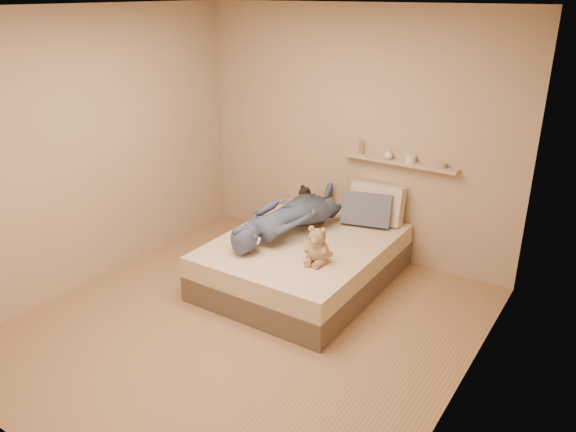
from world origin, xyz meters
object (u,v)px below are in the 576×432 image
Objects in this scene: teddy_bear at (317,248)px; pillow_grey at (367,209)px; wall_shelf at (399,162)px; game_console at (252,240)px; bed at (304,261)px; pillow_cream at (377,203)px; dark_plush at (305,201)px; person at (292,215)px.

pillow_grey is (-0.01, 1.02, 0.03)m from teddy_bear.
wall_shelf is (0.21, 1.24, 0.51)m from teddy_bear.
game_console is 1.71m from wall_shelf.
pillow_cream is (0.38, 0.83, 0.43)m from bed.
bed is at bearing 135.92° from teddy_bear.
bed is at bearing -115.56° from pillow_grey.
teddy_bear is (0.58, 0.19, -0.00)m from game_console.
pillow_cream reaches higher than dark_plush.
wall_shelf reaches higher than pillow_grey.
pillow_cream is at bearing 65.60° from bed.
bed is 1.58× the size of wall_shelf.
wall_shelf is (0.91, 0.29, 0.52)m from dark_plush.
pillow_cream reaches higher than game_console.
person is (-0.55, 0.43, 0.05)m from teddy_bear.
wall_shelf is at bearing 61.12° from game_console.
wall_shelf is at bearing 44.86° from pillow_grey.
pillow_cream is at bearing -119.79° from person.
dark_plush is (-0.71, 0.95, -0.01)m from teddy_bear.
teddy_bear is at bearing -99.54° from wall_shelf.
bed is at bearing -59.34° from dark_plush.
teddy_bear is at bearing 150.86° from person.
person is (0.03, 0.62, 0.04)m from game_console.
pillow_cream is 1.10× the size of pillow_grey.
teddy_bear is at bearing 18.14° from game_console.
pillow_cream is (0.04, 1.16, 0.06)m from teddy_bear.
game_console is 1.34m from pillow_grey.
person is (0.16, -0.51, 0.05)m from dark_plush.
pillow_cream reaches higher than bed.
pillow_grey is at bearing -135.14° from wall_shelf.
wall_shelf reaches higher than dark_plush.
game_console reaches higher than bed.
person is at bearing 87.28° from game_console.
person reaches higher than dark_plush.
bed is 0.47m from person.
teddy_bear is at bearing -53.26° from dark_plush.
game_console is 0.11× the size of person.
pillow_cream is 0.46× the size of wall_shelf.
dark_plush is 0.62× the size of pillow_grey.
dark_plush is at bearing -163.82° from pillow_cream.
pillow_grey is at bearing -123.49° from person.
pillow_cream is at bearing -155.51° from wall_shelf.
dark_plush reaches higher than game_console.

